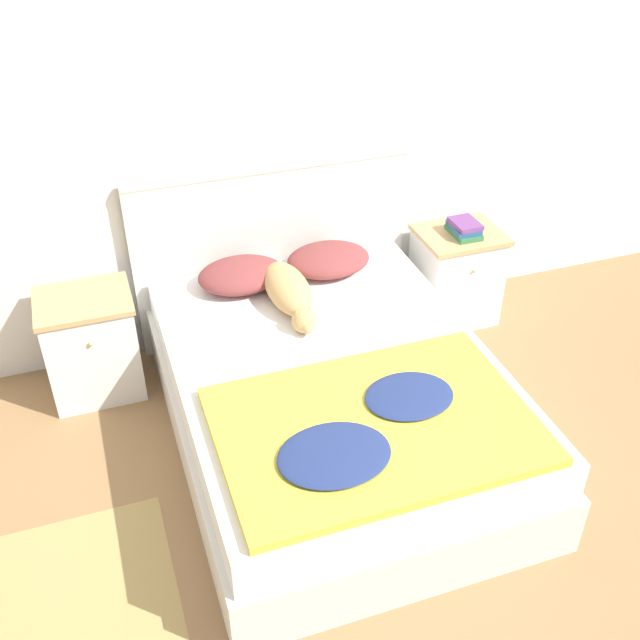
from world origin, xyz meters
TOP-DOWN VIEW (x-y plane):
  - ground_plane at (0.00, 0.00)m, footprint 16.00×16.00m
  - wall_back at (0.00, 2.13)m, footprint 9.00×0.06m
  - bed at (-0.13, 1.01)m, footprint 1.55×2.05m
  - headboard at (-0.13, 2.06)m, footprint 1.63×0.06m
  - nightstand_left at (-1.24, 1.82)m, footprint 0.50×0.42m
  - nightstand_right at (0.97, 1.82)m, footprint 0.50×0.42m
  - pillow_left at (-0.39, 1.80)m, footprint 0.48×0.36m
  - pillow_right at (0.12, 1.80)m, footprint 0.48×0.36m
  - quilt at (-0.15, 0.49)m, footprint 1.34×0.93m
  - dog at (-0.19, 1.54)m, footprint 0.22×0.70m
  - book_stack at (0.97, 1.79)m, footprint 0.16×0.22m
  - rug at (-1.63, 0.49)m, footprint 1.13×0.84m

SIDE VIEW (x-z plane):
  - ground_plane at x=0.00m, z-range 0.00..0.00m
  - rug at x=-1.63m, z-range 0.00..0.00m
  - bed at x=-0.13m, z-range 0.00..0.51m
  - nightstand_left at x=-1.24m, z-range 0.00..0.60m
  - nightstand_right at x=0.97m, z-range 0.00..0.60m
  - quilt at x=-0.15m, z-range 0.50..0.58m
  - headboard at x=-0.13m, z-range 0.02..1.12m
  - pillow_left at x=-0.39m, z-range 0.51..0.66m
  - pillow_right at x=0.12m, z-range 0.51..0.66m
  - dog at x=-0.19m, z-range 0.51..0.68m
  - book_stack at x=0.97m, z-range 0.60..0.69m
  - wall_back at x=0.00m, z-range 0.00..2.55m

